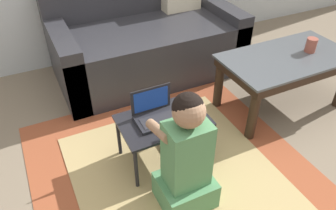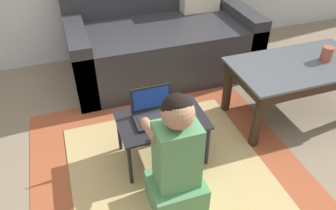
% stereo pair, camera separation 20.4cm
% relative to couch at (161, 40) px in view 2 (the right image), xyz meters
% --- Properties ---
extents(ground_plane, '(16.00, 16.00, 0.00)m').
position_rel_couch_xyz_m(ground_plane, '(-0.25, -1.32, -0.30)').
color(ground_plane, '#7F705B').
extents(area_rug, '(1.73, 1.87, 0.01)m').
position_rel_couch_xyz_m(area_rug, '(-0.36, -1.33, -0.29)').
color(area_rug, '#9E4C2D').
rests_on(area_rug, ground_plane).
extents(couch, '(1.65, 0.91, 0.84)m').
position_rel_couch_xyz_m(couch, '(0.00, 0.00, 0.00)').
color(couch, '#2D2D33').
rests_on(couch, ground_plane).
extents(coffee_table, '(1.01, 0.55, 0.46)m').
position_rel_couch_xyz_m(coffee_table, '(0.74, -1.02, 0.09)').
color(coffee_table, '#4C5156').
rests_on(coffee_table, ground_plane).
extents(laptop_desk, '(0.56, 0.37, 0.34)m').
position_rel_couch_xyz_m(laptop_desk, '(-0.36, -1.15, 0.00)').
color(laptop_desk, black).
rests_on(laptop_desk, ground_plane).
extents(laptop, '(0.27, 0.18, 0.20)m').
position_rel_couch_xyz_m(laptop, '(-0.40, -1.12, 0.07)').
color(laptop, '#232328').
rests_on(laptop, laptop_desk).
extents(computer_mouse, '(0.06, 0.10, 0.04)m').
position_rel_couch_xyz_m(computer_mouse, '(-0.21, -1.13, 0.06)').
color(computer_mouse, '#234CB2').
rests_on(computer_mouse, laptop_desk).
extents(person_seated, '(0.31, 0.38, 0.77)m').
position_rel_couch_xyz_m(person_seated, '(-0.40, -1.52, 0.05)').
color(person_seated, '#518E5B').
rests_on(person_seated, ground_plane).
extents(cup_on_table, '(0.08, 0.08, 0.11)m').
position_rel_couch_xyz_m(cup_on_table, '(0.94, -1.03, 0.22)').
color(cup_on_table, '#994C3D').
rests_on(cup_on_table, coffee_table).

